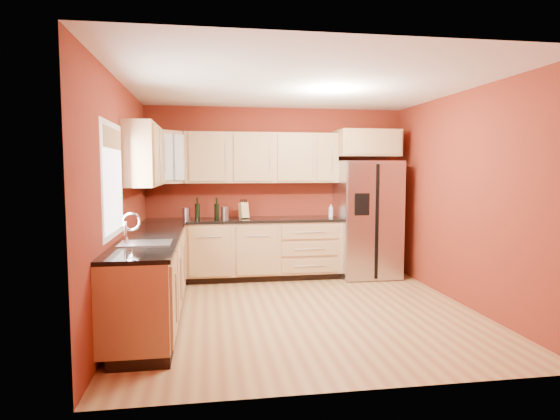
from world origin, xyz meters
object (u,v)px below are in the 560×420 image
refrigerator (367,219)px  soap_dispenser (331,211)px  canister_left (186,214)px  wine_bottle_a (217,209)px  knife_block (244,210)px

refrigerator → soap_dispenser: 0.57m
refrigerator → soap_dispenser: refrigerator is taller
canister_left → soap_dispenser: soap_dispenser is taller
wine_bottle_a → canister_left: bearing=-174.9°
knife_block → soap_dispenser: knife_block is taller
canister_left → knife_block: 0.85m
canister_left → soap_dispenser: 2.19m
refrigerator → wine_bottle_a: (-2.29, 0.05, 0.19)m
canister_left → knife_block: bearing=7.4°
soap_dispenser → refrigerator: bearing=-9.7°
canister_left → soap_dispenser: size_ratio=0.92×
soap_dispenser → knife_block: bearing=179.0°
refrigerator → knife_block: 1.90m
canister_left → wine_bottle_a: bearing=5.1°
knife_block → soap_dispenser: 1.34m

